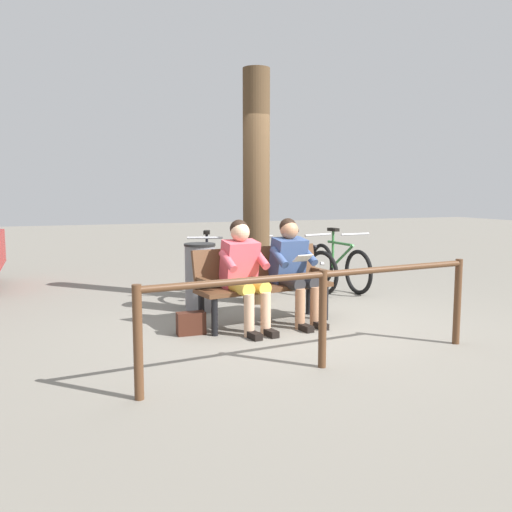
# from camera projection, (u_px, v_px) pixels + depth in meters

# --- Properties ---
(ground_plane) EXTENTS (40.00, 40.00, 0.00)m
(ground_plane) POSITION_uv_depth(u_px,v_px,m) (291.00, 326.00, 6.14)
(ground_plane) COLOR slate
(bench) EXTENTS (1.65, 0.71, 0.87)m
(bench) POSITION_uv_depth(u_px,v_px,m) (262.00, 279.00, 6.22)
(bench) COLOR #51331E
(bench) RESTS_ON ground
(person_reading) EXTENTS (0.53, 0.81, 1.20)m
(person_reading) POSITION_uv_depth(u_px,v_px,m) (293.00, 265.00, 6.21)
(person_reading) COLOR #334772
(person_reading) RESTS_ON ground
(person_companion) EXTENTS (0.53, 0.81, 1.20)m
(person_companion) POSITION_uv_depth(u_px,v_px,m) (244.00, 269.00, 5.90)
(person_companion) COLOR #D84C59
(person_companion) RESTS_ON ground
(handbag) EXTENTS (0.30, 0.15, 0.24)m
(handbag) POSITION_uv_depth(u_px,v_px,m) (191.00, 323.00, 5.74)
(handbag) COLOR #3F1E14
(handbag) RESTS_ON ground
(tree_trunk) EXTENTS (0.36, 0.36, 3.10)m
(tree_trunk) POSITION_uv_depth(u_px,v_px,m) (256.00, 188.00, 7.25)
(tree_trunk) COLOR #4C3823
(tree_trunk) RESTS_ON ground
(litter_bin) EXTENTS (0.40, 0.40, 0.86)m
(litter_bin) POSITION_uv_depth(u_px,v_px,m) (200.00, 277.00, 6.84)
(litter_bin) COLOR slate
(litter_bin) RESTS_ON ground
(bicycle_purple) EXTENTS (0.48, 1.68, 0.94)m
(bicycle_purple) POSITION_uv_depth(u_px,v_px,m) (339.00, 266.00, 8.42)
(bicycle_purple) COLOR black
(bicycle_purple) RESTS_ON ground
(bicycle_red) EXTENTS (0.58, 1.64, 0.94)m
(bicycle_red) POSITION_uv_depth(u_px,v_px,m) (299.00, 267.00, 8.26)
(bicycle_red) COLOR black
(bicycle_red) RESTS_ON ground
(bicycle_orange) EXTENTS (0.58, 1.64, 0.94)m
(bicycle_orange) POSITION_uv_depth(u_px,v_px,m) (253.00, 269.00, 8.07)
(bicycle_orange) COLOR black
(bicycle_orange) RESTS_ON ground
(bicycle_green) EXTENTS (0.65, 1.61, 0.94)m
(bicycle_green) POSITION_uv_depth(u_px,v_px,m) (207.00, 271.00, 7.84)
(bicycle_green) COLOR black
(bicycle_green) RESTS_ON ground
(railing_fence) EXTENTS (3.25, 0.41, 0.85)m
(railing_fence) POSITION_uv_depth(u_px,v_px,m) (323.00, 299.00, 4.62)
(railing_fence) COLOR #51331E
(railing_fence) RESTS_ON ground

